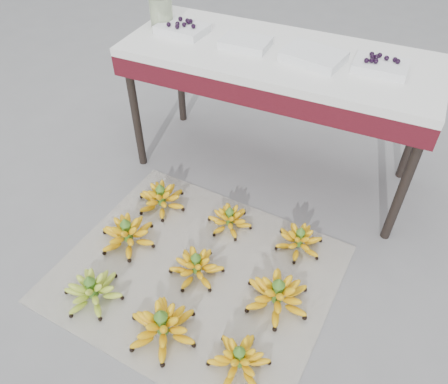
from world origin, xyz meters
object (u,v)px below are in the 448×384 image
at_px(bunch_back_center, 230,219).
at_px(vendor_table, 278,68).
at_px(bunch_front_center, 162,326).
at_px(bunch_front_right, 239,359).
at_px(tray_left, 246,43).
at_px(tray_right, 314,56).
at_px(glass_jar, 161,12).
at_px(bunch_mid_center, 196,266).
at_px(bunch_mid_right, 277,295).
at_px(bunch_front_left, 93,290).
at_px(tray_far_right, 380,66).
at_px(bunch_mid_left, 127,234).
at_px(tray_far_left, 182,28).
at_px(bunch_back_left, 161,198).
at_px(newspaper_mat, 197,273).
at_px(bunch_back_right, 299,240).

xyz_separation_m(bunch_back_center, vendor_table, (0.03, 0.53, 0.61)).
relative_size(bunch_front_center, bunch_front_right, 1.39).
xyz_separation_m(tray_left, tray_right, (0.35, -0.01, 0.00)).
bearing_deg(tray_left, glass_jar, 174.78).
bearing_deg(tray_left, bunch_front_right, -67.86).
relative_size(bunch_mid_center, glass_jar, 1.67).
bearing_deg(bunch_mid_right, vendor_table, 130.19).
height_order(bunch_front_left, tray_far_right, tray_far_right).
bearing_deg(glass_jar, bunch_mid_left, -75.33).
height_order(bunch_front_right, tray_far_left, tray_far_left).
bearing_deg(tray_left, vendor_table, 4.76).
height_order(bunch_back_left, tray_right, tray_right).
bearing_deg(bunch_back_center, tray_left, 113.65).
bearing_deg(vendor_table, bunch_front_right, -75.65).
distance_m(vendor_table, tray_far_right, 0.49).
height_order(bunch_front_center, bunch_mid_center, bunch_front_center).
height_order(bunch_front_center, bunch_back_center, bunch_front_center).
height_order(bunch_front_right, bunch_mid_left, bunch_mid_left).
distance_m(bunch_mid_center, vendor_table, 1.07).
bearing_deg(bunch_mid_center, bunch_back_left, 139.45).
xyz_separation_m(bunch_front_right, bunch_back_left, (-0.74, 0.66, 0.00)).
bearing_deg(tray_far_right, bunch_mid_left, -137.40).
bearing_deg(newspaper_mat, bunch_mid_center, -35.00).
distance_m(tray_left, tray_far_right, 0.66).
distance_m(tray_right, glass_jar, 0.86).
bearing_deg(glass_jar, tray_left, -5.22).
bearing_deg(tray_far_right, bunch_back_left, -148.38).
bearing_deg(glass_jar, bunch_front_center, -62.56).
xyz_separation_m(bunch_mid_right, bunch_back_right, (-0.01, 0.35, -0.01)).
bearing_deg(bunch_mid_center, tray_left, 98.67).
bearing_deg(glass_jar, tray_far_right, -1.02).
xyz_separation_m(bunch_front_left, bunch_mid_left, (-0.04, 0.34, 0.00)).
xyz_separation_m(bunch_back_right, tray_far_left, (-0.89, 0.52, 0.72)).
height_order(bunch_front_center, bunch_front_right, bunch_front_center).
bearing_deg(bunch_front_right, bunch_mid_left, 152.40).
bearing_deg(bunch_mid_center, newspaper_mat, 145.16).
bearing_deg(bunch_front_right, tray_far_left, 123.21).
bearing_deg(tray_left, bunch_front_left, -101.28).
bearing_deg(vendor_table, bunch_mid_left, -118.18).
bearing_deg(tray_left, bunch_mid_center, -81.49).
bearing_deg(tray_right, bunch_back_center, -111.73).
distance_m(bunch_mid_left, glass_jar, 1.19).
distance_m(bunch_back_right, tray_far_right, 0.90).
distance_m(tray_far_left, glass_jar, 0.15).
distance_m(bunch_front_right, bunch_mid_right, 0.34).
relative_size(bunch_front_center, bunch_back_right, 1.23).
distance_m(bunch_front_right, vendor_table, 1.39).
distance_m(bunch_front_center, tray_left, 1.40).
xyz_separation_m(bunch_mid_left, vendor_table, (0.45, 0.84, 0.60)).
relative_size(bunch_front_center, bunch_back_left, 1.09).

